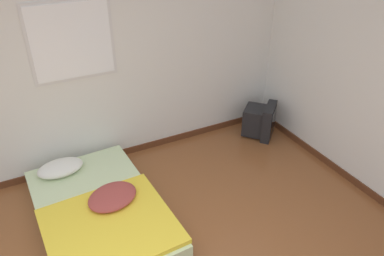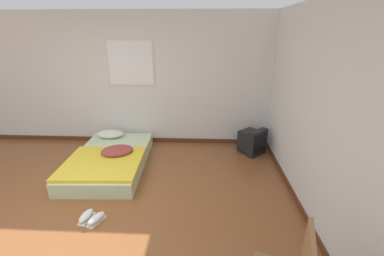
# 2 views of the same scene
# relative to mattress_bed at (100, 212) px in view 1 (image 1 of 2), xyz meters

# --- Properties ---
(wall_back) EXTENTS (8.30, 0.08, 2.60)m
(wall_back) POSITION_rel_mattress_bed_xyz_m (-0.02, 1.13, 1.14)
(wall_back) COLOR silver
(wall_back) RESTS_ON ground_plane
(mattress_bed) EXTENTS (1.27, 1.99, 0.38)m
(mattress_bed) POSITION_rel_mattress_bed_xyz_m (0.00, 0.00, 0.00)
(mattress_bed) COLOR beige
(mattress_bed) RESTS_ON ground_plane
(crt_tv) EXTENTS (0.58, 0.58, 0.50)m
(crt_tv) POSITION_rel_mattress_bed_xyz_m (2.56, 0.68, 0.09)
(crt_tv) COLOR black
(crt_tv) RESTS_ON ground_plane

